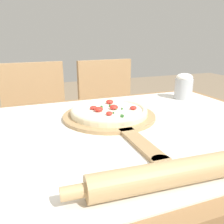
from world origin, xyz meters
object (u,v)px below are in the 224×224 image
at_px(rolling_pin, 179,172).
at_px(chair_left, 38,126).
at_px(chair_right, 110,117).
at_px(flour_cup, 184,86).
at_px(pizza_peel, 112,118).
at_px(pizza, 109,111).

relative_size(rolling_pin, chair_left, 0.52).
xyz_separation_m(chair_right, flour_cup, (0.18, -0.52, 0.30)).
relative_size(rolling_pin, flour_cup, 3.87).
distance_m(pizza_peel, pizza, 0.03).
height_order(chair_left, chair_right, same).
distance_m(pizza, chair_left, 0.74).
bearing_deg(flour_cup, pizza_peel, -159.16).
bearing_deg(pizza_peel, chair_right, 70.06).
relative_size(rolling_pin, chair_right, 0.52).
bearing_deg(chair_right, pizza, -114.31).
bearing_deg(pizza, rolling_pin, -91.45).
height_order(pizza, chair_left, chair_left).
height_order(pizza_peel, rolling_pin, rolling_pin).
relative_size(chair_right, flour_cup, 7.40).
bearing_deg(pizza_peel, pizza, 89.93).
bearing_deg(chair_left, chair_right, -3.17).
xyz_separation_m(rolling_pin, flour_cup, (0.44, 0.57, 0.03)).
bearing_deg(chair_right, chair_left, 176.36).
height_order(pizza, chair_right, chair_right).
height_order(rolling_pin, chair_right, chair_right).
relative_size(pizza_peel, flour_cup, 4.55).
distance_m(chair_right, flour_cup, 0.63).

